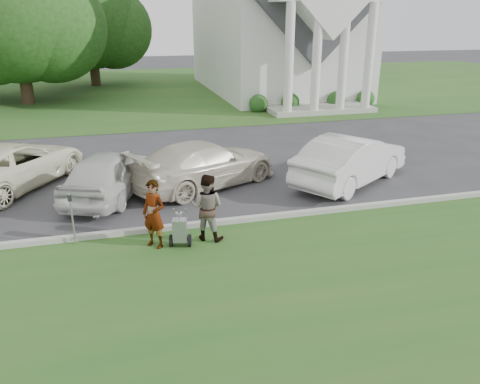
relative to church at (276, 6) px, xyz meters
name	(u,v)px	position (x,y,z in m)	size (l,w,h in m)	color
ground	(233,232)	(-9.00, -23.11, -5.94)	(120.00, 120.00, 0.00)	#333335
grass_strip	(270,294)	(-9.00, -26.11, -5.93)	(80.00, 7.00, 0.01)	#23551D
church_lawn	(149,88)	(-9.00, 3.89, -5.93)	(80.00, 30.00, 0.01)	#23551D
curb	(228,221)	(-9.00, -22.56, -5.86)	(80.00, 0.18, 0.15)	#9E9E93
church	(276,6)	(0.00, 0.00, 0.00)	(9.19, 19.00, 24.10)	white
tree_left	(16,19)	(-17.01, -1.13, -0.83)	(10.63, 8.40, 9.71)	#332316
tree_back	(90,24)	(-13.01, 6.87, -1.21)	(9.61, 7.60, 8.89)	#332316
striping_cart	(180,231)	(-10.43, -23.54, -5.53)	(0.65, 1.10, 0.96)	black
person_left	(154,215)	(-11.01, -23.40, -5.10)	(0.61, 0.40, 1.68)	#999999
person_right	(207,208)	(-9.71, -23.31, -5.10)	(0.82, 0.64, 1.69)	#999999
parking_meter_near	(72,213)	(-12.90, -22.77, -5.10)	(0.10, 0.09, 1.33)	#92959A
car_a	(14,164)	(-15.02, -17.76, -5.22)	(2.39, 5.18, 1.44)	white
car_b	(109,173)	(-12.02, -19.58, -5.20)	(1.75, 4.34, 1.48)	silver
car_c	(205,164)	(-9.02, -19.38, -5.20)	(2.07, 5.10, 1.48)	beige
car_d	(351,159)	(-4.27, -20.33, -5.13)	(1.70, 4.89, 1.61)	silver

